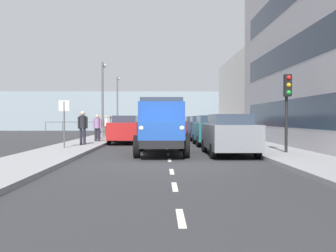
{
  "coord_description": "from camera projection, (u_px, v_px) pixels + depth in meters",
  "views": [
    {
      "loc": [
        0.3,
        12.62,
        1.55
      ],
      "look_at": [
        -0.18,
        -13.58,
        1.01
      ],
      "focal_mm": 39.14,
      "sensor_mm": 36.0,
      "label": 1
    }
  ],
  "objects": [
    {
      "name": "pedestrian_by_lamp",
      "position": [
        111.0,
        124.0,
        30.61
      ],
      "size": [
        0.53,
        0.34,
        1.6
      ],
      "color": "#4C473D",
      "rests_on": "sidewalk_right"
    },
    {
      "name": "lamp_post_far",
      "position": [
        118.0,
        99.0,
        38.11
      ],
      "size": [
        0.32,
        1.14,
        5.75
      ],
      "color": "#59595B",
      "rests_on": "sidewalk_right"
    },
    {
      "name": "street_sign",
      "position": [
        64.0,
        116.0,
        17.24
      ],
      "size": [
        0.5,
        0.07,
        2.25
      ],
      "color": "#4C4C4C",
      "rests_on": "sidewalk_right"
    },
    {
      "name": "lamp_post_promenade",
      "position": [
        103.0,
        92.0,
        27.99
      ],
      "size": [
        0.32,
        1.14,
        5.69
      ],
      "color": "#59595B",
      "rests_on": "sidewalk_right"
    },
    {
      "name": "road_centreline_markings",
      "position": [
        166.0,
        144.0,
        22.36
      ],
      "size": [
        0.12,
        39.45,
        0.01
      ],
      "color": "silver",
      "rests_on": "ground_plane"
    },
    {
      "name": "seawall_railing",
      "position": [
        164.0,
        124.0,
        43.48
      ],
      "size": [
        28.08,
        0.08,
        1.2
      ],
      "color": "#4C5156",
      "rests_on": "ground_plane"
    },
    {
      "name": "car_grey_kerbside_near",
      "position": [
        229.0,
        134.0,
        15.37
      ],
      "size": [
        1.93,
        4.41,
        1.72
      ],
      "color": "slate",
      "rests_on": "ground_plane"
    },
    {
      "name": "pedestrian_with_bag",
      "position": [
        83.0,
        125.0,
        19.52
      ],
      "size": [
        0.53,
        0.34,
        1.79
      ],
      "color": "black",
      "rests_on": "sidewalk_right"
    },
    {
      "name": "car_teal_kerbside_1",
      "position": [
        211.0,
        130.0,
        20.93
      ],
      "size": [
        1.88,
        3.93,
        1.72
      ],
      "color": "#1E6670",
      "rests_on": "ground_plane"
    },
    {
      "name": "sidewalk_left",
      "position": [
        243.0,
        142.0,
        22.73
      ],
      "size": [
        2.57,
        42.92,
        0.15
      ],
      "primitive_type": "cube",
      "color": "gray",
      "rests_on": "ground_plane"
    },
    {
      "name": "car_red_oppositeside_0",
      "position": [
        125.0,
        129.0,
        22.82
      ],
      "size": [
        1.82,
        4.57,
        1.72
      ],
      "color": "#B21E1E",
      "rests_on": "ground_plane"
    },
    {
      "name": "ground_plane",
      "position": [
        166.0,
        143.0,
        22.65
      ],
      "size": [
        80.0,
        80.0,
        0.0
      ],
      "primitive_type": "plane",
      "color": "#2D2D30"
    },
    {
      "name": "sidewalk_right",
      "position": [
        89.0,
        142.0,
        22.56
      ],
      "size": [
        2.57,
        42.92,
        0.15
      ],
      "primitive_type": "cube",
      "color": "gray",
      "rests_on": "ground_plane"
    },
    {
      "name": "car_navy_kerbside_2",
      "position": [
        201.0,
        128.0,
        25.95
      ],
      "size": [
        1.89,
        4.16,
        1.72
      ],
      "color": "navy",
      "rests_on": "ground_plane"
    },
    {
      "name": "pedestrian_couple_a",
      "position": [
        98.0,
        125.0,
        25.03
      ],
      "size": [
        0.53,
        0.34,
        1.58
      ],
      "color": "#383342",
      "rests_on": "sidewalk_right"
    },
    {
      "name": "building_far_block",
      "position": [
        267.0,
        97.0,
        34.29
      ],
      "size": [
        7.19,
        12.35,
        7.09
      ],
      "color": "silver",
      "rests_on": "ground_plane"
    },
    {
      "name": "car_black_oppositeside_1",
      "position": [
        133.0,
        127.0,
        28.68
      ],
      "size": [
        1.85,
        4.33,
        1.72
      ],
      "color": "black",
      "rests_on": "ground_plane"
    },
    {
      "name": "sea_horizon",
      "position": [
        164.0,
        111.0,
        47.05
      ],
      "size": [
        80.0,
        0.8,
        5.0
      ],
      "primitive_type": "cube",
      "color": "#84939E",
      "rests_on": "ground_plane"
    },
    {
      "name": "car_maroon_kerbside_3",
      "position": [
        195.0,
        126.0,
        31.13
      ],
      "size": [
        1.88,
        3.88,
        1.72
      ],
      "color": "maroon",
      "rests_on": "ground_plane"
    },
    {
      "name": "truck_vintage_blue",
      "position": [
        162.0,
        127.0,
        15.59
      ],
      "size": [
        2.17,
        5.64,
        2.43
      ],
      "color": "black",
      "rests_on": "ground_plane"
    },
    {
      "name": "traffic_light_near",
      "position": [
        287.0,
        96.0,
        14.97
      ],
      "size": [
        0.28,
        0.41,
        3.2
      ],
      "color": "black",
      "rests_on": "sidewalk_left"
    },
    {
      "name": "pedestrian_couple_b",
      "position": [
        106.0,
        124.0,
        28.07
      ],
      "size": [
        0.53,
        0.34,
        1.63
      ],
      "color": "#4C473D",
      "rests_on": "sidewalk_right"
    },
    {
      "name": "pedestrian_strolling",
      "position": [
        97.0,
        126.0,
        22.42
      ],
      "size": [
        0.53,
        0.34,
        1.64
      ],
      "color": "black",
      "rests_on": "sidewalk_right"
    }
  ]
}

